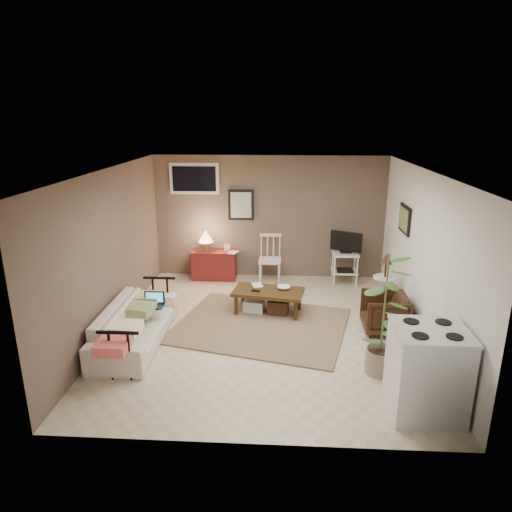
# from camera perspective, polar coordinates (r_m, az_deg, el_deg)

# --- Properties ---
(floor) EXTENTS (5.00, 5.00, 0.00)m
(floor) POSITION_cam_1_polar(r_m,az_deg,el_deg) (7.00, 0.94, -9.28)
(floor) COLOR #C1B293
(floor) RESTS_ON ground
(art_back) EXTENTS (0.50, 0.03, 0.60)m
(art_back) POSITION_cam_1_polar(r_m,az_deg,el_deg) (8.93, -1.88, 6.40)
(art_back) COLOR black
(art_right) EXTENTS (0.03, 0.60, 0.45)m
(art_right) POSITION_cam_1_polar(r_m,az_deg,el_deg) (7.74, 18.09, 4.41)
(art_right) COLOR black
(window) EXTENTS (0.96, 0.03, 0.60)m
(window) POSITION_cam_1_polar(r_m,az_deg,el_deg) (8.98, -7.72, 9.55)
(window) COLOR silver
(rug) EXTENTS (2.93, 2.56, 0.02)m
(rug) POSITION_cam_1_polar(r_m,az_deg,el_deg) (7.12, 0.59, -8.67)
(rug) COLOR #7C6348
(rug) RESTS_ON floor
(coffee_table) EXTENTS (1.21, 0.77, 0.43)m
(coffee_table) POSITION_cam_1_polar(r_m,az_deg,el_deg) (7.48, 1.48, -5.48)
(coffee_table) COLOR #3E2811
(coffee_table) RESTS_ON floor
(sofa) EXTENTS (0.57, 1.95, 0.76)m
(sofa) POSITION_cam_1_polar(r_m,az_deg,el_deg) (6.71, -14.92, -7.50)
(sofa) COLOR silver
(sofa) RESTS_ON floor
(sofa_pillows) EXTENTS (0.38, 1.86, 0.13)m
(sofa_pillows) POSITION_cam_1_polar(r_m,az_deg,el_deg) (6.47, -15.19, -7.64)
(sofa_pillows) COLOR #F7F2CD
(sofa_pillows) RESTS_ON sofa
(sofa_end_rails) EXTENTS (0.53, 1.95, 0.66)m
(sofa_end_rails) POSITION_cam_1_polar(r_m,az_deg,el_deg) (6.70, -13.96, -7.97)
(sofa_end_rails) COLOR black
(sofa_end_rails) RESTS_ON floor
(laptop) EXTENTS (0.30, 0.22, 0.20)m
(laptop) POSITION_cam_1_polar(r_m,az_deg,el_deg) (6.91, -12.65, -5.59)
(laptop) COLOR black
(laptop) RESTS_ON sofa
(red_console) EXTENTS (0.86, 0.38, 1.00)m
(red_console) POSITION_cam_1_polar(r_m,az_deg,el_deg) (9.05, -5.35, -0.75)
(red_console) COLOR maroon
(red_console) RESTS_ON floor
(spindle_chair) EXTENTS (0.43, 0.43, 0.93)m
(spindle_chair) POSITION_cam_1_polar(r_m,az_deg,el_deg) (8.81, 1.76, -0.55)
(spindle_chair) COLOR silver
(spindle_chair) RESTS_ON floor
(tv_stand) EXTENTS (0.57, 0.40, 1.03)m
(tv_stand) POSITION_cam_1_polar(r_m,az_deg,el_deg) (8.83, 11.10, -0.09)
(tv_stand) COLOR silver
(tv_stand) RESTS_ON floor
(side_table) EXTENTS (0.37, 0.37, 1.00)m
(side_table) POSITION_cam_1_polar(r_m,az_deg,el_deg) (7.71, 15.83, -2.41)
(side_table) COLOR silver
(side_table) RESTS_ON floor
(armchair) EXTENTS (0.59, 0.63, 0.65)m
(armchair) POSITION_cam_1_polar(r_m,az_deg,el_deg) (7.11, 15.77, -6.65)
(armchair) COLOR black
(armchair) RESTS_ON floor
(potted_plant) EXTENTS (0.40, 0.40, 1.60)m
(potted_plant) POSITION_cam_1_polar(r_m,az_deg,el_deg) (5.79, 15.74, -6.55)
(potted_plant) COLOR gray
(potted_plant) RESTS_ON floor
(stove) EXTENTS (0.77, 0.71, 1.00)m
(stove) POSITION_cam_1_polar(r_m,az_deg,el_deg) (5.37, 20.58, -13.28)
(stove) COLOR silver
(stove) RESTS_ON floor
(bowl) EXTENTS (0.21, 0.06, 0.21)m
(bowl) POSITION_cam_1_polar(r_m,az_deg,el_deg) (7.44, 3.49, -3.40)
(bowl) COLOR #3E2811
(bowl) RESTS_ON coffee_table
(book_table) EXTENTS (0.16, 0.06, 0.22)m
(book_table) POSITION_cam_1_polar(r_m,az_deg,el_deg) (7.56, -0.45, -2.99)
(book_table) COLOR #3E2811
(book_table) RESTS_ON coffee_table
(book_console) EXTENTS (0.17, 0.07, 0.23)m
(book_console) POSITION_cam_1_polar(r_m,az_deg,el_deg) (8.81, -3.40, 1.15)
(book_console) COLOR #3E2811
(book_console) RESTS_ON red_console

